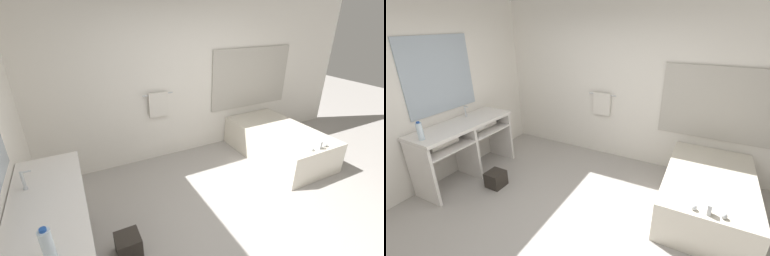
{
  "view_description": "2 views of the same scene",
  "coord_description": "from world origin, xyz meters",
  "views": [
    {
      "loc": [
        -1.57,
        -1.59,
        2.33
      ],
      "look_at": [
        -0.18,
        1.18,
        0.93
      ],
      "focal_mm": 24.0,
      "sensor_mm": 36.0,
      "label": 1
    },
    {
      "loc": [
        1.33,
        -1.94,
        2.34
      ],
      "look_at": [
        -0.26,
        1.15,
        0.89
      ],
      "focal_mm": 24.0,
      "sensor_mm": 36.0,
      "label": 2
    }
  ],
  "objects": [
    {
      "name": "sink_faucet",
      "position": [
        -2.05,
        0.7,
        1.0
      ],
      "size": [
        0.09,
        0.04,
        0.18
      ],
      "color": "silver",
      "rests_on": "vanity_counter"
    },
    {
      "name": "wall_left_with_mirror",
      "position": [
        -2.23,
        0.01,
        1.36
      ],
      "size": [
        0.08,
        7.4,
        2.7
      ],
      "color": "white",
      "rests_on": "ground_plane"
    },
    {
      "name": "vanity_counter",
      "position": [
        -1.89,
        0.5,
        0.68
      ],
      "size": [
        0.59,
        1.53,
        0.92
      ],
      "color": "white",
      "rests_on": "ground_plane"
    },
    {
      "name": "bathtub",
      "position": [
        1.56,
        1.31,
        0.28
      ],
      "size": [
        1.06,
        1.76,
        0.64
      ],
      "color": "silver",
      "rests_on": "ground_plane"
    },
    {
      "name": "ground_plane",
      "position": [
        0.0,
        0.0,
        0.0
      ],
      "size": [
        16.0,
        16.0,
        0.0
      ],
      "primitive_type": "plane",
      "color": "#A8A39E",
      "rests_on": "ground"
    },
    {
      "name": "waste_bin",
      "position": [
        -1.3,
        0.43,
        0.12
      ],
      "size": [
        0.25,
        0.25,
        0.24
      ],
      "color": "#2D2823",
      "rests_on": "ground_plane"
    },
    {
      "name": "water_bottle_1",
      "position": [
        -1.85,
        -0.18,
        1.04
      ],
      "size": [
        0.07,
        0.07,
        0.25
      ],
      "color": "silver",
      "rests_on": "vanity_counter"
    },
    {
      "name": "wall_back_with_blinds",
      "position": [
        0.05,
        2.23,
        1.34
      ],
      "size": [
        7.4,
        0.13,
        2.7
      ],
      "color": "white",
      "rests_on": "ground_plane"
    }
  ]
}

